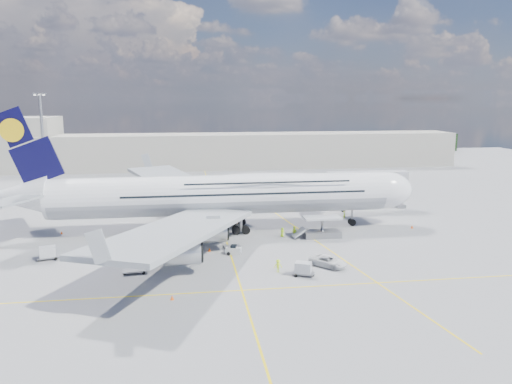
{
  "coord_description": "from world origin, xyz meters",
  "views": [
    {
      "loc": [
        -6.93,
        -80.05,
        24.19
      ],
      "look_at": [
        5.94,
        8.0,
        7.47
      ],
      "focal_mm": 35.0,
      "sensor_mm": 36.0,
      "label": 1
    }
  ],
  "objects": [
    {
      "name": "cone_wing_right_inner",
      "position": [
        -3.21,
        -2.8,
        0.29
      ],
      "size": [
        0.48,
        0.48,
        0.61
      ],
      "color": "#F2500C",
      "rests_on": "ground"
    },
    {
      "name": "cone_nose",
      "position": [
        35.55,
        6.2,
        0.31
      ],
      "size": [
        0.5,
        0.5,
        0.64
      ],
      "color": "#F2500C",
      "rests_on": "ground"
    },
    {
      "name": "cone_wing_left_outer",
      "position": [
        -13.33,
        31.56,
        0.26
      ],
      "size": [
        0.43,
        0.43,
        0.54
      ],
      "color": "#F2500C",
      "rests_on": "ground"
    },
    {
      "name": "crew_van",
      "position": [
        10.07,
        3.94,
        0.85
      ],
      "size": [
        0.97,
        0.96,
        1.69
      ],
      "primitive_type": "imported",
      "rotation": [
        0.0,
        0.0,
        2.37
      ],
      "color": "#BEFF1A",
      "rests_on": "ground"
    },
    {
      "name": "service_van",
      "position": [
        13.57,
        -12.67,
        0.78
      ],
      "size": [
        5.75,
        5.86,
        1.56
      ],
      "primitive_type": "imported",
      "rotation": [
        0.0,
        0.0,
        0.76
      ],
      "color": "white",
      "rests_on": "ground"
    },
    {
      "name": "jet_bridge",
      "position": [
        29.81,
        20.94,
        6.85
      ],
      "size": [
        18.8,
        12.1,
        8.5
      ],
      "color": "#B7B7BC",
      "rests_on": "ground"
    },
    {
      "name": "dolly_row_a",
      "position": [
        -13.02,
        1.89,
        1.02
      ],
      "size": [
        3.18,
        1.99,
        1.89
      ],
      "rotation": [
        0.0,
        0.0,
        -0.14
      ],
      "color": "gray",
      "rests_on": "ground"
    },
    {
      "name": "dolly_nose_far",
      "position": [
        9.07,
        -15.81,
        1.02
      ],
      "size": [
        3.38,
        2.64,
        1.89
      ],
      "rotation": [
        0.0,
        0.0,
        -0.4
      ],
      "color": "gray",
      "rests_on": "ground"
    },
    {
      "name": "crew_nose",
      "position": [
        25.26,
        15.41,
        0.8
      ],
      "size": [
        0.68,
        0.69,
        1.6
      ],
      "primitive_type": "imported",
      "rotation": [
        0.0,
        0.0,
        0.81
      ],
      "color": "#BAED18",
      "rests_on": "ground"
    },
    {
      "name": "dolly_nose_near",
      "position": [
        0.58,
        -1.36,
        0.31
      ],
      "size": [
        2.93,
        1.95,
        0.4
      ],
      "rotation": [
        0.0,
        0.0,
        0.2
      ],
      "color": "gray",
      "rests_on": "ground"
    },
    {
      "name": "catering_truck_outer",
      "position": [
        -22.37,
        40.94,
        1.7
      ],
      "size": [
        6.6,
        4.12,
        3.67
      ],
      "rotation": [
        0.0,
        0.0,
        -0.35
      ],
      "color": "gray",
      "rests_on": "ground"
    },
    {
      "name": "taxi_line_cross",
      "position": [
        0.0,
        -20.0,
        0.01
      ],
      "size": [
        120.0,
        0.25,
        0.01
      ],
      "primitive_type": "cube",
      "color": "yellow",
      "rests_on": "ground"
    },
    {
      "name": "tree_line",
      "position": [
        40.0,
        140.0,
        4.0
      ],
      "size": [
        160.0,
        6.0,
        8.0
      ],
      "primitive_type": "cube",
      "color": "#193814",
      "rests_on": "ground"
    },
    {
      "name": "cone_wing_left_inner",
      "position": [
        -4.85,
        26.29,
        0.28
      ],
      "size": [
        0.46,
        0.46,
        0.58
      ],
      "color": "#F2500C",
      "rests_on": "ground"
    },
    {
      "name": "dolly_back",
      "position": [
        -27.83,
        -3.33,
        1.09
      ],
      "size": [
        3.52,
        2.46,
        2.02
      ],
      "rotation": [
        0.0,
        0.0,
        0.26
      ],
      "color": "gray",
      "rests_on": "ground"
    },
    {
      "name": "light_mast",
      "position": [
        -40.0,
        45.0,
        13.21
      ],
      "size": [
        3.0,
        0.7,
        25.5
      ],
      "color": "gray",
      "rests_on": "ground"
    },
    {
      "name": "cone_tail",
      "position": [
        -29.21,
        11.56,
        0.28
      ],
      "size": [
        0.45,
        0.45,
        0.58
      ],
      "color": "#F2500C",
      "rests_on": "ground"
    },
    {
      "name": "taxi_line_diag",
      "position": [
        14.0,
        10.0,
        0.01
      ],
      "size": [
        14.16,
        99.06,
        0.01
      ],
      "primitive_type": "cube",
      "rotation": [
        0.0,
        0.0,
        0.14
      ],
      "color": "yellow",
      "rests_on": "ground"
    },
    {
      "name": "cone_wing_right_outer",
      "position": [
        -8.77,
        -21.79,
        0.29
      ],
      "size": [
        0.48,
        0.48,
        0.61
      ],
      "color": "#F2500C",
      "rests_on": "ground"
    },
    {
      "name": "ground",
      "position": [
        0.0,
        0.0,
        0.0
      ],
      "size": [
        300.0,
        300.0,
        0.0
      ],
      "primitive_type": "plane",
      "color": "gray",
      "rests_on": "ground"
    },
    {
      "name": "terminal",
      "position": [
        0.0,
        95.0,
        6.0
      ],
      "size": [
        180.0,
        16.0,
        12.0
      ],
      "primitive_type": "cube",
      "color": "#B2AD9E",
      "rests_on": "ground"
    },
    {
      "name": "airliner",
      "position": [
        0.26,
        10.0,
        6.87
      ],
      "size": [
        77.26,
        79.15,
        23.71
      ],
      "color": "white",
      "rests_on": "ground"
    },
    {
      "name": "dolly_row_c",
      "position": [
        -6.11,
        1.68,
        0.91
      ],
      "size": [
        2.74,
        1.55,
        1.7
      ],
      "rotation": [
        0.0,
        0.0,
        -0.05
      ],
      "color": "gray",
      "rests_on": "ground"
    },
    {
      "name": "crew_wing",
      "position": [
        -7.12,
        -6.53,
        0.93
      ],
      "size": [
        0.66,
        1.16,
        1.87
      ],
      "primitive_type": "imported",
      "rotation": [
        0.0,
        0.0,
        1.76
      ],
      "color": "#A1F219",
      "rests_on": "ground"
    },
    {
      "name": "crew_tug",
      "position": [
        5.87,
        -14.02,
        0.95
      ],
      "size": [
        1.26,
        0.78,
        1.89
      ],
      "primitive_type": "imported",
      "rotation": [
        0.0,
        0.0,
        -0.07
      ],
      "color": "#D7FF1A",
      "rests_on": "ground"
    },
    {
      "name": "baggage_tug",
      "position": [
        0.48,
        -4.9,
        0.66
      ],
      "size": [
        2.61,
        1.76,
        1.5
      ],
      "rotation": [
        0.0,
        0.0,
        -0.29
      ],
      "color": "silver",
      "rests_on": "ground"
    },
    {
      "name": "crew_loader",
      "position": [
        12.16,
        3.49,
        0.98
      ],
      "size": [
        1.2,
        1.19,
        1.96
      ],
      "primitive_type": "imported",
      "rotation": [
        0.0,
        0.0,
        -0.74
      ],
      "color": "#B8E818",
      "rests_on": "ground"
    },
    {
      "name": "cargo_loader",
      "position": [
        16.82,
        2.89,
        1.25
      ],
      "size": [
        8.53,
        3.2,
        3.67
      ],
      "color": "silver",
      "rests_on": "ground"
    },
    {
      "name": "dolly_row_b",
      "position": [
        -14.19,
        -11.42,
        0.37
      ],
      "size": [
        3.41,
        2.05,
        0.48
      ],
      "rotation": [
        0.0,
        0.0,
        0.1
      ],
      "color": "gray",
      "rests_on": "ground"
    },
    {
      "name": "catering_truck_inner",
      "position": [
        -8.08,
        23.89,
        1.65
      ],
      "size": [
        6.22,
        3.57,
        3.49
      ],
      "rotation": [
        0.0,
        0.0,
        -0.28
      ],
      "color": "gray",
      "rests_on": "ground"
    },
    {
      "name": "taxi_line_main",
      "position": [
        0.0,
        0.0,
        0.01
      ],
      "size": [
        0.25,
        220.0,
        0.01
      ],
      "primitive_type": "cube",
      "color": "yellow",
      "rests_on": "ground"
    }
  ]
}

